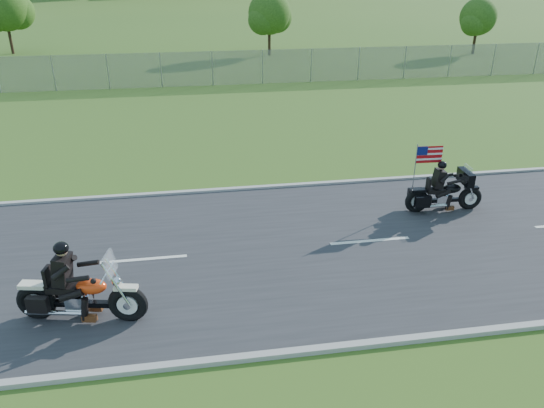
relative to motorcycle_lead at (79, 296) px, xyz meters
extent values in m
plane|color=#2A5019|center=(3.13, 2.24, -0.59)|extent=(420.00, 420.00, 0.00)
cube|color=#28282B|center=(3.13, 2.24, -0.57)|extent=(120.00, 8.00, 0.04)
cube|color=#9E9B93|center=(3.13, 6.29, -0.54)|extent=(120.00, 0.18, 0.12)
cube|color=#9E9B93|center=(3.13, -1.81, -0.54)|extent=(120.00, 0.18, 0.12)
cube|color=gray|center=(-1.87, 22.24, 0.41)|extent=(60.00, 0.03, 2.00)
cylinder|color=#382316|center=(9.13, 32.24, 0.67)|extent=(0.22, 0.22, 2.52)
sphere|color=#234312|center=(9.13, 32.24, 2.56)|extent=(3.20, 3.20, 3.20)
sphere|color=#234312|center=(9.77, 32.72, 2.20)|extent=(2.40, 2.40, 2.40)
sphere|color=#234312|center=(8.57, 31.84, 2.11)|extent=(2.24, 2.24, 2.24)
cylinder|color=#382316|center=(-10.87, 36.24, 0.81)|extent=(0.22, 0.22, 2.80)
sphere|color=#234312|center=(-10.87, 36.24, 2.91)|extent=(3.60, 3.60, 3.60)
sphere|color=#234312|center=(-10.15, 36.78, 2.51)|extent=(2.70, 2.70, 2.70)
cylinder|color=#382316|center=(25.13, 30.24, 0.53)|extent=(0.22, 0.22, 2.24)
sphere|color=#234312|center=(25.13, 30.24, 2.21)|extent=(2.80, 2.80, 2.80)
sphere|color=#234312|center=(25.69, 30.66, 1.89)|extent=(2.10, 2.10, 2.10)
sphere|color=#234312|center=(24.64, 29.89, 1.81)|extent=(1.96, 1.96, 1.96)
torus|color=black|center=(1.00, -0.21, -0.16)|extent=(0.87, 0.37, 0.85)
torus|color=black|center=(-0.91, 0.19, -0.16)|extent=(0.87, 0.37, 0.85)
ellipsoid|color=#ED3E11|center=(0.29, -0.06, 0.25)|extent=(0.70, 0.49, 0.32)
cube|color=black|center=(-0.29, 0.06, 0.21)|extent=(0.69, 0.46, 0.14)
cube|color=black|center=(-0.24, 0.05, 0.65)|extent=(0.36, 0.50, 0.63)
sphere|color=black|center=(-0.18, 0.04, 1.15)|extent=(0.37, 0.37, 0.31)
cube|color=silver|center=(0.74, -0.15, 0.80)|extent=(0.15, 0.53, 0.46)
torus|color=black|center=(10.77, 3.73, -0.22)|extent=(0.74, 0.21, 0.73)
torus|color=black|center=(9.10, 3.80, -0.22)|extent=(0.74, 0.21, 0.73)
ellipsoid|color=black|center=(10.15, 3.76, 0.14)|extent=(0.56, 0.34, 0.28)
cube|color=black|center=(9.64, 3.78, 0.10)|extent=(0.55, 0.32, 0.12)
cube|color=black|center=(9.69, 3.77, 0.48)|extent=(0.25, 0.40, 0.54)
sphere|color=black|center=(9.74, 3.77, 0.91)|extent=(0.28, 0.28, 0.27)
cube|color=black|center=(10.52, 3.74, 0.48)|extent=(0.25, 0.80, 0.39)
cube|color=#B70C11|center=(9.40, 3.98, 1.17)|extent=(0.79, 0.05, 0.51)
camera|label=1|loc=(2.50, -9.71, 6.42)|focal=35.00mm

